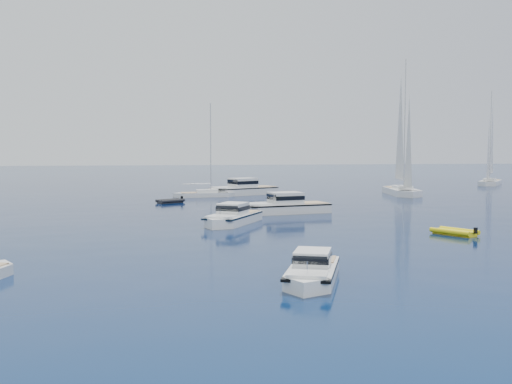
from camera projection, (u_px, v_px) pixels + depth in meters
ground at (351, 252)px, 39.15m from camera, size 400.00×400.00×0.00m
motor_cruiser_near at (312, 281)px, 30.47m from camera, size 4.80×7.82×1.97m
motor_cruiser_left at (232, 224)px, 53.32m from camera, size 6.80×9.15×2.35m
motor_cruiser_centre at (284, 213)px, 62.14m from camera, size 10.86×5.32×2.73m
motor_cruiser_distant at (242, 195)px, 86.43m from camera, size 11.92×8.08×3.02m
sailboat_centre at (204, 197)px, 82.87m from camera, size 9.05×2.85×13.13m
sailboat_sails_r at (401, 195)px, 87.05m from camera, size 5.51×13.71×19.60m
sailboat_sails_far at (490, 185)px, 109.90m from camera, size 9.65×11.18×17.31m
tender_yellow at (454, 235)px, 46.71m from camera, size 3.43×4.07×0.95m
tender_grey_far at (170, 203)px, 73.80m from camera, size 3.89×3.42×0.95m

